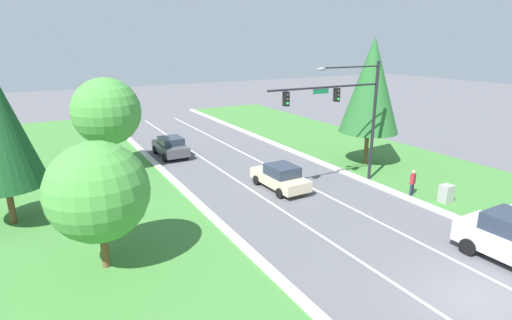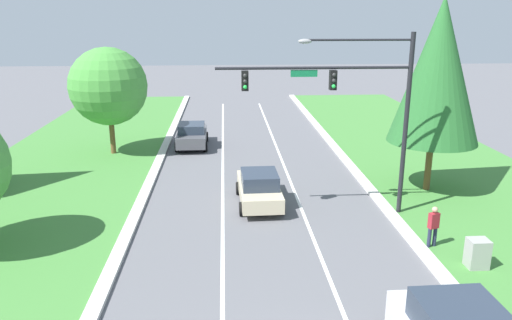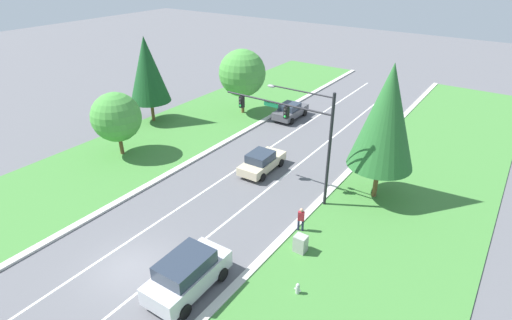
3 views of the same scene
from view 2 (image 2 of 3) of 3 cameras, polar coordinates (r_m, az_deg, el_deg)
name	(u,v)px [view 2 (image 2 of 3)]	position (r m, az deg, el deg)	size (l,w,h in m)	color
traffic_signal_mast	(353,97)	(21.25, 11.07, 7.11)	(8.14, 0.41, 7.89)	black
champagne_sedan	(259,188)	(23.22, 0.36, -3.21)	(2.10, 4.47, 1.62)	beige
graphite_sedan	(192,135)	(33.62, -7.33, 2.87)	(2.11, 4.43, 1.63)	#4C4C51
utility_cabinet	(477,254)	(19.21, 23.96, -9.83)	(0.70, 0.60, 1.12)	#9E9E99
pedestrian	(433,225)	(20.04, 19.60, -7.06)	(0.43, 0.33, 1.69)	#232842
oak_near_left_tree	(108,87)	(32.18, -16.53, 8.06)	(4.77, 4.77, 6.70)	brown
conifer_far_right_tree	(438,71)	(25.40, 20.09, 9.55)	(4.31, 4.31, 9.46)	brown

